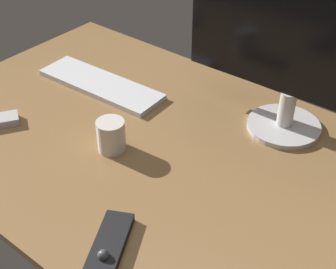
{
  "coord_description": "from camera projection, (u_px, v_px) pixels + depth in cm",
  "views": [
    {
      "loc": [
        60.06,
        -72.76,
        77.7
      ],
      "look_at": [
        1.72,
        -0.59,
        8.0
      ],
      "focal_mm": 52.17,
      "sensor_mm": 36.0,
      "label": 1
    }
  ],
  "objects": [
    {
      "name": "coffee_mug",
      "position": [
        111.0,
        136.0,
        1.19
      ],
      "size": [
        7.03,
        7.03,
        8.16
      ],
      "primitive_type": "cylinder",
      "color": "silver",
      "rests_on": "desk"
    },
    {
      "name": "monitor",
      "position": [
        299.0,
        41.0,
        1.13
      ],
      "size": [
        58.4,
        19.17,
        45.41
      ],
      "rotation": [
        0.0,
        0.0,
        0.03
      ],
      "color": "silver",
      "rests_on": "desk"
    },
    {
      "name": "media_remote",
      "position": [
        109.0,
        246.0,
        0.95
      ],
      "size": [
        12.95,
        17.54,
        3.4
      ],
      "rotation": [
        0.0,
        0.0,
        -1.09
      ],
      "color": "black",
      "rests_on": "desk"
    },
    {
      "name": "desk",
      "position": [
        164.0,
        153.0,
        1.21
      ],
      "size": [
        140.0,
        84.0,
        2.0
      ],
      "primitive_type": "cube",
      "color": "olive",
      "rests_on": "ground"
    },
    {
      "name": "keyboard",
      "position": [
        101.0,
        84.0,
        1.45
      ],
      "size": [
        40.52,
        13.94,
        1.59
      ],
      "primitive_type": "cube",
      "rotation": [
        0.0,
        0.0,
        0.05
      ],
      "color": "silver",
      "rests_on": "desk"
    }
  ]
}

